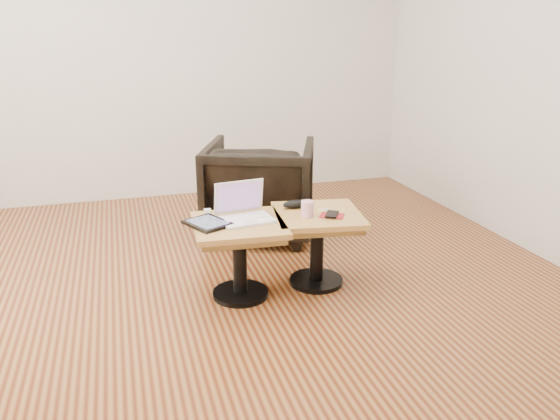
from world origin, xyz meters
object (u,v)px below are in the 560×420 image
object	(u,v)px
side_table_right	(317,231)
armchair	(260,189)
laptop	(244,212)
striped_cup	(307,209)
side_table_left	(239,241)

from	to	relation	value
side_table_right	armchair	size ratio (longest dim) A/B	0.73
laptop	striped_cup	size ratio (longest dim) A/B	3.46
striped_cup	armchair	bearing A→B (deg)	91.83
side_table_left	armchair	xyz separation A→B (m)	(0.37, 0.96, 0.02)
laptop	armchair	distance (m)	0.98
striped_cup	side_table_right	bearing A→B (deg)	29.48
side_table_left	side_table_right	xyz separation A→B (m)	(0.49, 0.03, 0.00)
armchair	side_table_left	bearing A→B (deg)	90.34
side_table_right	armchair	world-z (taller)	armchair
side_table_left	side_table_right	world-z (taller)	same
laptop	striped_cup	world-z (taller)	laptop
side_table_left	striped_cup	distance (m)	0.44
side_table_left	armchair	size ratio (longest dim) A/B	0.68
side_table_left	laptop	world-z (taller)	laptop
side_table_right	side_table_left	bearing A→B (deg)	-167.22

